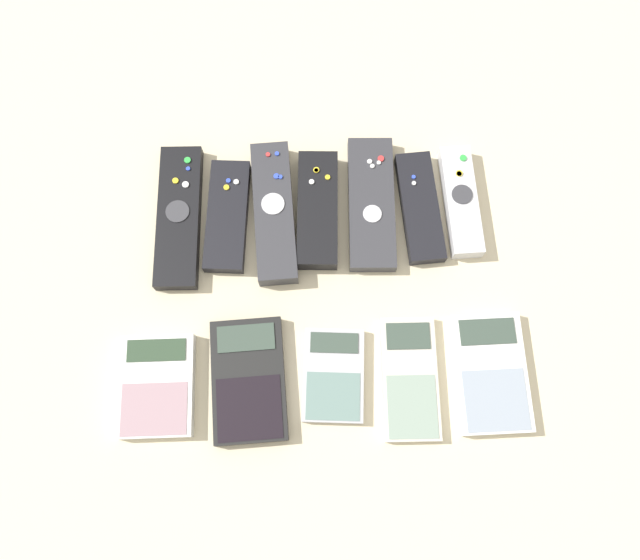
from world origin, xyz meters
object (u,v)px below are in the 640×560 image
object	(u,v)px
remote_0	(179,217)
remote_3	(321,210)
remote_6	(461,201)
remote_2	(274,212)
calculator_1	(249,380)
remote_5	(420,207)
remote_4	(371,204)
calculator_2	(333,375)
remote_1	(227,216)
calculator_4	(491,373)
calculator_3	(410,378)
calculator_0	(157,386)

from	to	relation	value
remote_0	remote_3	xyz separation A→B (m)	(0.19, 0.00, 0.00)
remote_6	remote_2	bearing A→B (deg)	179.99
remote_0	calculator_1	bearing A→B (deg)	-66.17
remote_3	remote_5	world-z (taller)	remote_3
remote_0	remote_6	distance (m)	0.37
remote_4	calculator_1	world-z (taller)	remote_4
remote_0	calculator_2	size ratio (longest dim) A/B	1.65
remote_2	remote_1	bearing A→B (deg)	178.29
calculator_2	remote_1	bearing A→B (deg)	125.26
remote_2	remote_3	bearing A→B (deg)	-0.83
remote_4	calculator_4	size ratio (longest dim) A/B	1.25
calculator_2	calculator_4	size ratio (longest dim) A/B	0.80
remote_1	remote_4	xyz separation A→B (m)	(0.19, 0.01, 0.00)
remote_4	remote_6	distance (m)	0.12
calculator_2	calculator_3	xyz separation A→B (m)	(0.09, -0.01, 0.00)
remote_3	remote_5	distance (m)	0.13
calculator_1	calculator_4	xyz separation A→B (m)	(0.30, -0.00, 0.00)
remote_1	calculator_1	size ratio (longest dim) A/B	1.01
remote_1	remote_2	distance (m)	0.06
calculator_1	calculator_4	size ratio (longest dim) A/B	1.04
remote_2	remote_6	distance (m)	0.25
remote_0	remote_1	bearing A→B (deg)	0.16
remote_1	calculator_4	world-z (taller)	remote_1
remote_3	calculator_3	bearing A→B (deg)	-63.28
calculator_0	calculator_3	xyz separation A→B (m)	(0.31, -0.00, -0.00)
remote_5	calculator_4	world-z (taller)	remote_5
remote_2	calculator_0	distance (m)	0.27
calculator_3	remote_4	bearing A→B (deg)	99.27
remote_0	calculator_4	xyz separation A→B (m)	(0.39, -0.22, -0.00)
remote_1	calculator_4	distance (m)	0.39
remote_5	remote_4	bearing A→B (deg)	169.81
calculator_0	calculator_4	distance (m)	0.41
calculator_0	calculator_4	bearing A→B (deg)	0.37
remote_3	remote_4	world-z (taller)	remote_3
remote_6	calculator_0	size ratio (longest dim) A/B	1.23
remote_1	remote_6	bearing A→B (deg)	5.60
calculator_3	remote_6	bearing A→B (deg)	70.80
remote_6	remote_1	bearing A→B (deg)	179.81
remote_0	remote_2	distance (m)	0.13
remote_0	calculator_1	distance (m)	0.24
remote_5	calculator_4	bearing A→B (deg)	-76.38
remote_0	calculator_2	bearing A→B (deg)	-46.65
remote_2	remote_3	world-z (taller)	remote_2
calculator_0	calculator_1	bearing A→B (deg)	1.69
remote_4	remote_5	distance (m)	0.06
calculator_0	calculator_4	world-z (taller)	same
calculator_1	calculator_4	bearing A→B (deg)	-2.86
remote_2	remote_4	distance (m)	0.13
remote_2	remote_6	xyz separation A→B (m)	(0.25, 0.01, -0.00)
remote_0	remote_6	world-z (taller)	remote_6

